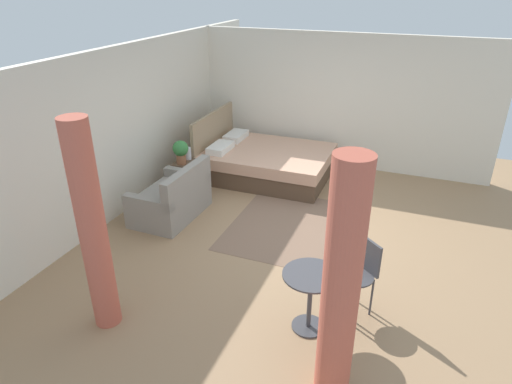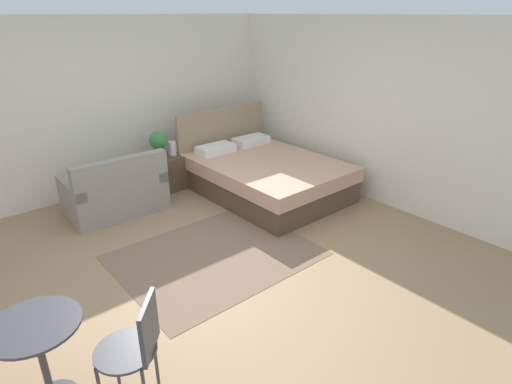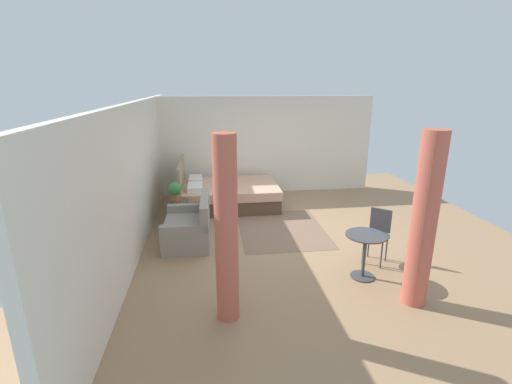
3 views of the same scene
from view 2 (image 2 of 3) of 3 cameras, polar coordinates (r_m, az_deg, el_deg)
The scene contains 11 objects.
ground_plane at distance 4.70m, azimuth -5.76°, elevation -9.79°, with size 8.67×8.60×0.02m, color #9E7A56.
wall_back at distance 6.59m, azimuth -20.53°, elevation 10.61°, with size 8.67×0.12×2.52m, color silver.
wall_right at distance 6.13m, azimuth 16.40°, elevation 10.27°, with size 0.12×5.60×2.52m, color silver.
area_rug at distance 4.83m, azimuth -5.53°, elevation -8.54°, with size 2.11×1.68×0.01m, color #7F604C.
bed at distance 6.31m, azimuth 1.11°, elevation 2.39°, with size 1.68×2.27×1.12m.
couch at distance 5.99m, azimuth -18.48°, elevation -0.12°, with size 1.25×0.84×0.85m.
nightstand at distance 6.59m, azimuth -11.77°, elevation 2.53°, with size 0.48×0.37×0.52m.
potted_plant at distance 6.43m, azimuth -13.10°, elevation 6.57°, with size 0.27×0.27×0.41m.
vase at distance 6.56m, azimuth -11.29°, elevation 5.83°, with size 0.12×0.12×0.21m.
balcony_table at distance 3.31m, azimuth -27.29°, elevation -18.47°, with size 0.60×0.60×0.70m.
cafe_chair_near_window at distance 3.03m, azimuth -15.91°, elevation -19.23°, with size 0.59×0.59×0.88m.
Camera 2 is at (-2.17, -3.29, 2.55)m, focal length 29.45 mm.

